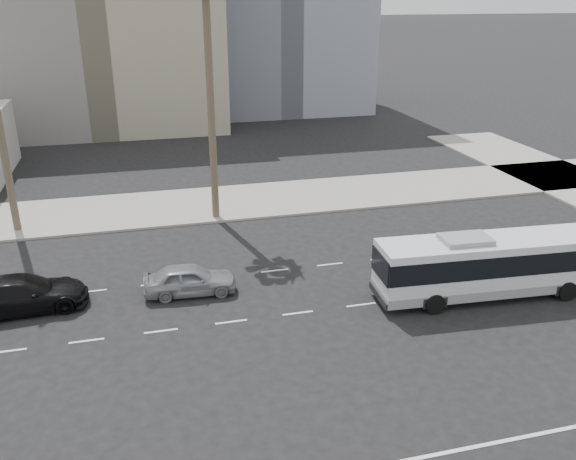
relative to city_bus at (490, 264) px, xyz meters
name	(u,v)px	position (x,y,z in m)	size (l,w,h in m)	color
ground	(361,305)	(-6.09, 0.56, -1.62)	(700.00, 700.00, 0.00)	black
sidewalk_north	(280,198)	(-6.09, 16.06, -1.54)	(120.00, 7.00, 0.15)	gray
midrise_beige_west	(98,37)	(-18.09, 45.56, 7.38)	(24.00, 18.00, 18.00)	gray
city_bus	(490,264)	(0.00, 0.00, 0.00)	(10.84, 3.10, 3.07)	silver
car_a	(190,279)	(-13.50, 3.69, -0.88)	(4.32, 1.74, 1.47)	gray
car_b	(22,294)	(-20.91, 3.95, -0.80)	(5.61, 2.28, 1.63)	black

